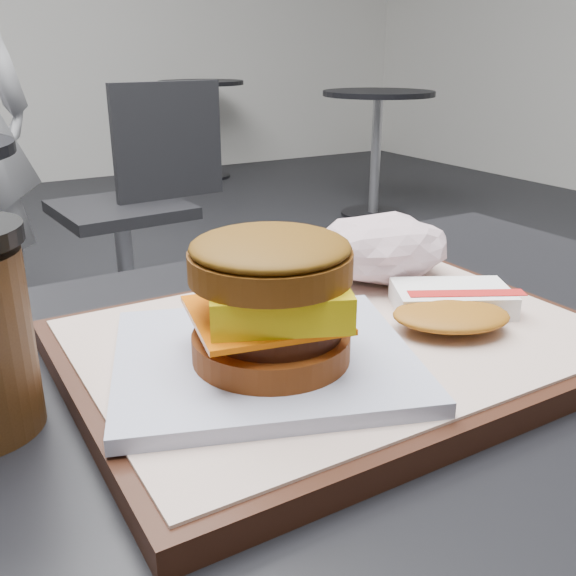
# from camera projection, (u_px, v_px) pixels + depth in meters

# --- Properties ---
(customer_table) EXTENTS (0.80, 0.60, 0.77)m
(customer_table) POSITION_uv_depth(u_px,v_px,m) (371.00, 566.00, 0.53)
(customer_table) COLOR #A5A5AA
(customer_table) RESTS_ON ground
(serving_tray) EXTENTS (0.38, 0.28, 0.02)m
(serving_tray) POSITION_uv_depth(u_px,v_px,m) (338.00, 344.00, 0.47)
(serving_tray) COLOR black
(serving_tray) RESTS_ON customer_table
(breakfast_sandwich) EXTENTS (0.24, 0.22, 0.09)m
(breakfast_sandwich) POSITION_uv_depth(u_px,v_px,m) (269.00, 313.00, 0.40)
(breakfast_sandwich) COLOR silver
(breakfast_sandwich) RESTS_ON serving_tray
(hash_brown) EXTENTS (0.13, 0.12, 0.02)m
(hash_brown) POSITION_uv_depth(u_px,v_px,m) (451.00, 306.00, 0.49)
(hash_brown) COLOR white
(hash_brown) RESTS_ON serving_tray
(crumpled_wrapper) EXTENTS (0.13, 0.10, 0.06)m
(crumpled_wrapper) POSITION_uv_depth(u_px,v_px,m) (382.00, 248.00, 0.57)
(crumpled_wrapper) COLOR silver
(crumpled_wrapper) RESTS_ON serving_tray
(neighbor_chair) EXTENTS (0.61, 0.45, 0.88)m
(neighbor_chair) POSITION_uv_depth(u_px,v_px,m) (138.00, 193.00, 2.24)
(neighbor_chair) COLOR #A3A3A8
(neighbor_chair) RESTS_ON ground
(bg_table_near) EXTENTS (0.66, 0.66, 0.75)m
(bg_table_near) POSITION_uv_depth(u_px,v_px,m) (377.00, 123.00, 3.84)
(bg_table_near) COLOR black
(bg_table_near) RESTS_ON ground
(bg_table_far) EXTENTS (0.66, 0.66, 0.75)m
(bg_table_far) POSITION_uv_depth(u_px,v_px,m) (202.00, 106.00, 5.02)
(bg_table_far) COLOR black
(bg_table_far) RESTS_ON ground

